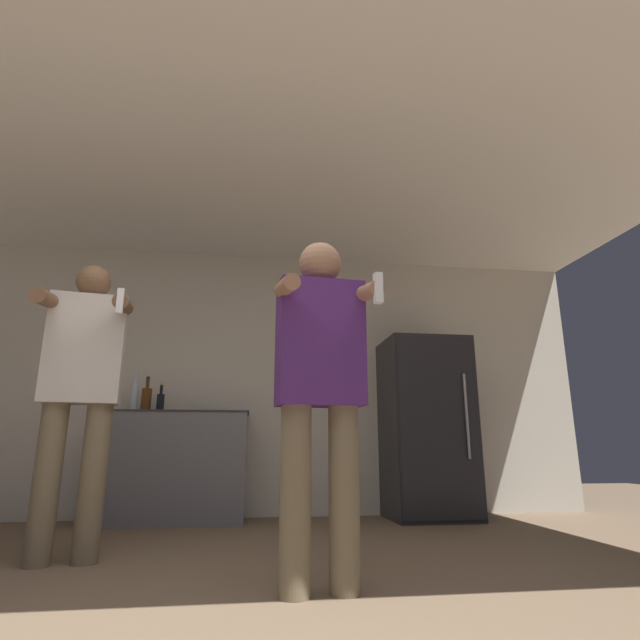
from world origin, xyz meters
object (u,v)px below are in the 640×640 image
at_px(refrigerator, 426,427).
at_px(person_woman_foreground, 320,382).
at_px(bottle_amber_bourbon, 134,395).
at_px(bottle_green_wine, 146,399).
at_px(person_man_side, 81,384).
at_px(bottle_short_whiskey, 160,401).

bearing_deg(refrigerator, person_woman_foreground, -120.52).
xyz_separation_m(bottle_amber_bourbon, bottle_green_wine, (0.11, 0.00, -0.03)).
relative_size(bottle_green_wine, person_woman_foreground, 0.19).
distance_m(refrigerator, bottle_amber_bourbon, 2.68).
distance_m(bottle_amber_bourbon, person_man_side, 1.54).
height_order(bottle_amber_bourbon, person_woman_foreground, person_woman_foreground).
bearing_deg(person_man_side, bottle_amber_bourbon, 91.18).
bearing_deg(bottle_amber_bourbon, refrigerator, -1.72).
height_order(bottle_short_whiskey, person_woman_foreground, person_woman_foreground).
xyz_separation_m(refrigerator, person_woman_foreground, (-1.31, -2.23, 0.11)).
height_order(bottle_amber_bourbon, bottle_short_whiskey, bottle_amber_bourbon).
bearing_deg(bottle_amber_bourbon, person_man_side, -88.82).
height_order(bottle_green_wine, person_woman_foreground, person_woman_foreground).
height_order(bottle_green_wine, bottle_short_whiskey, bottle_green_wine).
relative_size(refrigerator, bottle_green_wine, 5.17).
bearing_deg(person_man_side, bottle_green_wine, 87.24).
distance_m(refrigerator, bottle_short_whiskey, 2.44).
relative_size(bottle_short_whiskey, person_man_side, 0.15).
bearing_deg(bottle_short_whiskey, refrigerator, -1.88).
distance_m(bottle_amber_bourbon, bottle_short_whiskey, 0.24).
bearing_deg(person_woman_foreground, refrigerator, 59.48).
relative_size(refrigerator, person_man_side, 0.94).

